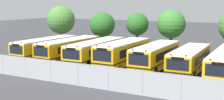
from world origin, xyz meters
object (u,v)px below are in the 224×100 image
at_px(tree_0, 61,20).
at_px(tree_2, 137,24).
at_px(school_bus_2, 96,50).
at_px(school_bus_5, 190,59).
at_px(tree_1, 102,25).
at_px(tree_3, 172,24).
at_px(school_bus_1, 70,48).
at_px(school_bus_4, 156,56).
at_px(school_bus_0, 46,47).
at_px(school_bus_3, 123,53).

xyz_separation_m(tree_0, tree_2, (14.38, -0.88, -0.12)).
bearing_deg(school_bus_2, school_bus_5, 176.67).
xyz_separation_m(tree_1, tree_2, (5.88, -0.16, 0.31)).
relative_size(school_bus_2, tree_3, 1.80).
xyz_separation_m(school_bus_1, tree_2, (4.19, 10.81, 2.40)).
xyz_separation_m(school_bus_2, tree_2, (0.63, 10.50, 2.42)).
relative_size(school_bus_2, school_bus_4, 1.14).
bearing_deg(tree_3, school_bus_5, -65.26).
distance_m(school_bus_2, tree_2, 10.80).
relative_size(tree_0, tree_1, 1.17).
bearing_deg(tree_2, school_bus_5, -46.59).
xyz_separation_m(school_bus_0, tree_0, (-6.59, 11.73, 2.58)).
bearing_deg(tree_2, school_bus_2, -93.41).
xyz_separation_m(tree_0, tree_3, (19.39, -0.32, -0.03)).
bearing_deg(school_bus_1, school_bus_4, -179.04).
bearing_deg(school_bus_1, school_bus_3, -179.59).
height_order(school_bus_3, tree_1, tree_1).
bearing_deg(tree_2, school_bus_0, -125.64).
bearing_deg(school_bus_1, school_bus_2, -173.76).
distance_m(school_bus_3, tree_3, 11.89).
xyz_separation_m(school_bus_2, tree_0, (-13.75, 11.38, 2.54)).
distance_m(school_bus_0, tree_1, 11.38).
distance_m(school_bus_4, tree_1, 16.92).
distance_m(school_bus_3, tree_0, 21.22).
bearing_deg(school_bus_3, tree_0, -33.00).
distance_m(school_bus_0, school_bus_5, 18.07).
height_order(school_bus_0, tree_0, tree_0).
distance_m(school_bus_5, tree_3, 12.84).
xyz_separation_m(school_bus_3, tree_0, (-17.47, 11.80, 2.44)).
distance_m(school_bus_1, tree_1, 11.29).
distance_m(school_bus_1, school_bus_4, 10.96).
bearing_deg(school_bus_3, school_bus_0, 0.67).
distance_m(school_bus_4, tree_3, 11.83).
relative_size(tree_1, tree_2, 1.00).
relative_size(school_bus_5, tree_2, 1.73).
bearing_deg(school_bus_2, school_bus_1, 3.51).
relative_size(school_bus_4, tree_0, 1.46).
xyz_separation_m(school_bus_0, school_bus_4, (14.56, -0.03, 0.08)).
xyz_separation_m(school_bus_1, school_bus_4, (10.96, -0.07, 0.03)).
bearing_deg(tree_1, school_bus_4, -41.10).
relative_size(school_bus_1, school_bus_4, 1.11).
xyz_separation_m(school_bus_0, school_bus_5, (18.07, -0.02, 0.00)).
bearing_deg(school_bus_5, tree_3, -65.85).
relative_size(tree_1, tree_3, 0.92).
height_order(school_bus_0, school_bus_4, school_bus_4).
height_order(school_bus_2, school_bus_3, school_bus_3).
height_order(school_bus_1, tree_2, tree_2).
height_order(school_bus_1, school_bus_2, school_bus_1).
height_order(school_bus_4, tree_2, tree_2).
relative_size(school_bus_1, tree_2, 1.90).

